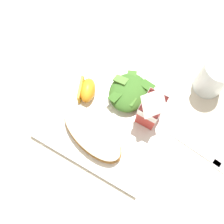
% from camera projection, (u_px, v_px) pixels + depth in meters
% --- Properties ---
extents(ground, '(3.00, 3.00, 0.00)m').
position_uv_depth(ground, '(112.00, 115.00, 0.67)').
color(ground, beige).
extents(white_plate, '(0.28, 0.28, 0.02)m').
position_uv_depth(white_plate, '(112.00, 114.00, 0.67)').
color(white_plate, white).
rests_on(white_plate, ground).
extents(cheesy_pizza_bread, '(0.12, 0.19, 0.04)m').
position_uv_depth(cheesy_pizza_bread, '(92.00, 134.00, 0.62)').
color(cheesy_pizza_bread, '#A87038').
rests_on(cheesy_pizza_bread, white_plate).
extents(green_salad_pile, '(0.10, 0.09, 0.04)m').
position_uv_depth(green_salad_pile, '(129.00, 92.00, 0.65)').
color(green_salad_pile, '#3D7028').
rests_on(green_salad_pile, white_plate).
extents(milk_carton, '(0.06, 0.04, 0.11)m').
position_uv_depth(milk_carton, '(152.00, 108.00, 0.60)').
color(milk_carton, '#B7332D').
rests_on(milk_carton, white_plate).
extents(orange_wedge_front, '(0.07, 0.06, 0.04)m').
position_uv_depth(orange_wedge_front, '(87.00, 90.00, 0.65)').
color(orange_wedge_front, orange).
rests_on(orange_wedge_front, white_plate).
extents(metal_fork, '(0.04, 0.19, 0.01)m').
position_uv_depth(metal_fork, '(198.00, 150.00, 0.64)').
color(metal_fork, silver).
rests_on(metal_fork, ground).
extents(drinking_clear_cup, '(0.07, 0.07, 0.10)m').
position_uv_depth(drinking_clear_cup, '(214.00, 77.00, 0.65)').
color(drinking_clear_cup, silver).
rests_on(drinking_clear_cup, ground).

